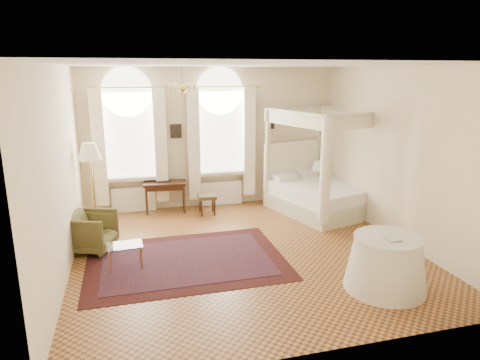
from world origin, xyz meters
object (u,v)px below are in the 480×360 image
object	(u,v)px
stool	(207,198)
floor_lamp	(90,156)
nightstand	(315,189)
writing_desk	(165,186)
side_table	(386,263)
armchair	(91,232)
coffee_table	(125,247)
canopy_bed	(321,189)

from	to	relation	value
stool	floor_lamp	xyz separation A→B (m)	(-2.43, -0.35, 1.17)
nightstand	writing_desk	world-z (taller)	writing_desk
floor_lamp	side_table	world-z (taller)	floor_lamp
stool	armchair	distance (m)	2.85
nightstand	coffee_table	size ratio (longest dim) A/B	0.96
stool	coffee_table	size ratio (longest dim) A/B	0.76
canopy_bed	side_table	xyz separation A→B (m)	(-0.64, -3.61, -0.13)
side_table	coffee_table	bearing A→B (deg)	155.07
writing_desk	stool	xyz separation A→B (m)	(0.90, -0.42, -0.23)
writing_desk	armchair	world-z (taller)	armchair
armchair	floor_lamp	world-z (taller)	floor_lamp
armchair	writing_desk	bearing A→B (deg)	-18.49
writing_desk	armchair	size ratio (longest dim) A/B	1.27
armchair	side_table	bearing A→B (deg)	-100.98
canopy_bed	side_table	bearing A→B (deg)	-100.00
writing_desk	side_table	size ratio (longest dim) A/B	0.82
armchair	coffee_table	xyz separation A→B (m)	(0.59, -0.88, -0.00)
nightstand	side_table	world-z (taller)	side_table
writing_desk	stool	world-z (taller)	writing_desk
nightstand	armchair	size ratio (longest dim) A/B	0.74
floor_lamp	side_table	bearing A→B (deg)	-40.84
stool	writing_desk	bearing A→B (deg)	155.32
writing_desk	armchair	bearing A→B (deg)	-128.63
canopy_bed	armchair	world-z (taller)	canopy_bed
stool	floor_lamp	size ratio (longest dim) A/B	0.25
coffee_table	floor_lamp	distance (m)	2.42
stool	armchair	bearing A→B (deg)	-148.48
coffee_table	writing_desk	bearing A→B (deg)	71.43
armchair	floor_lamp	distance (m)	1.65
canopy_bed	coffee_table	world-z (taller)	canopy_bed
armchair	nightstand	bearing A→B (deg)	-50.56
floor_lamp	side_table	size ratio (longest dim) A/B	1.49
stool	nightstand	bearing A→B (deg)	7.26
side_table	canopy_bed	bearing A→B (deg)	80.00
coffee_table	floor_lamp	bearing A→B (deg)	106.19
canopy_bed	nightstand	bearing A→B (deg)	72.03
nightstand	side_table	xyz separation A→B (m)	(-0.92, -4.49, 0.12)
canopy_bed	writing_desk	bearing A→B (deg)	165.07
canopy_bed	coffee_table	distance (m)	4.80
coffee_table	side_table	world-z (taller)	side_table
stool	side_table	size ratio (longest dim) A/B	0.38
canopy_bed	stool	bearing A→B (deg)	168.75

